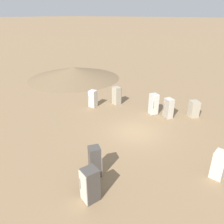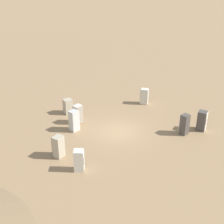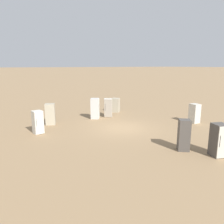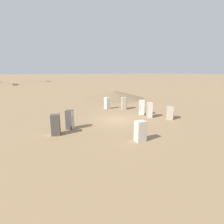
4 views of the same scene
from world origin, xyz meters
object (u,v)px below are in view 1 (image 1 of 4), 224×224
discarded_fridge_3 (117,96)px  discarded_fridge_0 (95,161)px  discarded_fridge_5 (194,109)px  discarded_fridge_1 (93,99)px  discarded_fridge_4 (219,164)px  discarded_fridge_2 (168,108)px  discarded_fridge_7 (154,104)px  discarded_fridge_6 (90,185)px

discarded_fridge_3 → discarded_fridge_0: bearing=-41.5°
discarded_fridge_3 → discarded_fridge_5: 7.19m
discarded_fridge_1 → discarded_fridge_3: (1.39, 1.94, 0.04)m
discarded_fridge_1 → discarded_fridge_5: (8.43, 3.38, -0.10)m
discarded_fridge_1 → discarded_fridge_4: 12.36m
discarded_fridge_2 → discarded_fridge_5: size_ratio=1.20×
discarded_fridge_3 → discarded_fridge_4: 11.81m
discarded_fridge_0 → discarded_fridge_4: 6.66m
discarded_fridge_0 → discarded_fridge_4: discarded_fridge_0 is taller
discarded_fridge_4 → discarded_fridge_2: bearing=138.4°
discarded_fridge_3 → discarded_fridge_7: 3.97m
discarded_fridge_1 → discarded_fridge_4: bearing=154.4°
discarded_fridge_7 → discarded_fridge_3: bearing=-56.4°
discarded_fridge_3 → discarded_fridge_5: discarded_fridge_3 is taller
discarded_fridge_3 → discarded_fridge_7: bearing=19.5°
discarded_fridge_2 → discarded_fridge_7: 1.35m
discarded_fridge_1 → discarded_fridge_6: 11.43m
discarded_fridge_2 → discarded_fridge_3: bearing=31.0°
discarded_fridge_6 → discarded_fridge_3: bearing=-42.9°
discarded_fridge_2 → discarded_fridge_6: (0.55, -10.73, 0.02)m
discarded_fridge_5 → discarded_fridge_4: bearing=-18.0°
discarded_fridge_5 → discarded_fridge_7: discarded_fridge_7 is taller
discarded_fridge_0 → discarded_fridge_6: size_ratio=1.01×
discarded_fridge_2 → discarded_fridge_4: 7.49m
discarded_fridge_1 → discarded_fridge_0: bearing=122.0°
discarded_fridge_1 → discarded_fridge_4: discarded_fridge_1 is taller
discarded_fridge_0 → discarded_fridge_3: size_ratio=1.05×
discarded_fridge_4 → discarded_fridge_5: size_ratio=1.11×
discarded_fridge_4 → discarded_fridge_6: bearing=-125.6°
discarded_fridge_3 → discarded_fridge_5: (7.04, 1.43, -0.14)m
discarded_fridge_1 → discarded_fridge_2: (6.71, 1.91, 0.05)m
discarded_fridge_0 → discarded_fridge_4: (5.50, 3.76, -0.10)m
discarded_fridge_1 → discarded_fridge_6: discarded_fridge_6 is taller
discarded_fridge_6 → discarded_fridge_5: bearing=-77.0°
discarded_fridge_6 → discarded_fridge_4: bearing=-112.5°
discarded_fridge_0 → discarded_fridge_6: discarded_fridge_0 is taller
discarded_fridge_1 → discarded_fridge_5: size_ratio=1.14×
discarded_fridge_4 → discarded_fridge_3: bearing=157.6°
discarded_fridge_1 → discarded_fridge_5: bearing=-167.0°
discarded_fridge_3 → discarded_fridge_6: (5.87, -10.76, 0.03)m
discarded_fridge_7 → discarded_fridge_4: bearing=84.5°
discarded_fridge_0 → discarded_fridge_1: bearing=167.2°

